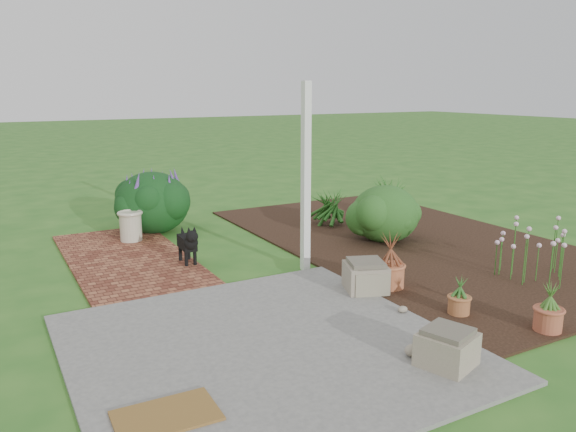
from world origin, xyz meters
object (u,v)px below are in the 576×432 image
black_dog (188,242)px  cream_ceramic_urn (131,226)px  stone_trough_near (447,349)px  evergreen_shrub (385,212)px

black_dog → cream_ceramic_urn: size_ratio=1.31×
stone_trough_near → cream_ceramic_urn: cream_ceramic_urn is taller
black_dog → evergreen_shrub: evergreen_shrub is taller
stone_trough_near → black_dog: size_ratio=0.73×
evergreen_shrub → cream_ceramic_urn: bearing=151.8°
stone_trough_near → black_dog: bearing=104.4°
black_dog → evergreen_shrub: size_ratio=0.56×
cream_ceramic_urn → evergreen_shrub: evergreen_shrub is taller
evergreen_shrub → stone_trough_near: bearing=-121.2°
cream_ceramic_urn → evergreen_shrub: (3.56, -1.91, 0.22)m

